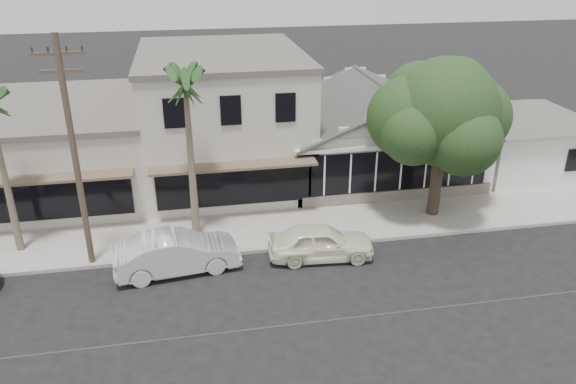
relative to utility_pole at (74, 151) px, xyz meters
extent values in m
plane|color=black|center=(9.00, -5.20, -4.79)|extent=(140.00, 140.00, 0.00)
cube|color=#9E9991|center=(1.00, 1.55, -4.71)|extent=(90.00, 3.50, 0.15)
cube|color=white|center=(14.00, 7.30, -3.29)|extent=(10.00, 8.00, 3.00)
cube|color=black|center=(14.00, 3.24, -3.04)|extent=(8.80, 0.10, 2.00)
cube|color=#60564C|center=(14.00, 3.25, -4.44)|extent=(9.60, 0.18, 0.70)
cube|color=white|center=(22.20, 6.30, -3.29)|extent=(6.00, 6.00, 3.00)
cube|color=beige|center=(6.00, 8.30, -1.54)|extent=(8.00, 10.00, 6.50)
cube|color=beige|center=(-3.00, 8.30, -2.69)|extent=(10.00, 10.00, 4.20)
cylinder|color=brown|center=(0.00, 0.00, -0.29)|extent=(0.24, 0.24, 9.00)
cube|color=brown|center=(0.00, 0.00, 3.51)|extent=(1.80, 0.12, 0.12)
cube|color=brown|center=(0.00, 0.00, 2.91)|extent=(1.40, 0.12, 0.12)
imported|color=white|center=(9.05, -1.11, -4.07)|extent=(4.36, 2.05, 1.44)
imported|color=silver|center=(3.34, -1.05, -4.00)|extent=(4.97, 2.28, 1.58)
cylinder|color=#433429|center=(15.07, 1.61, -3.33)|extent=(0.55, 0.55, 2.92)
sphere|color=#173314|center=(15.07, 1.61, 0.23)|extent=(4.74, 4.74, 4.74)
sphere|color=#173314|center=(16.71, 2.16, -0.23)|extent=(3.47, 3.47, 3.47)
sphere|color=#173314|center=(13.61, 1.97, -0.04)|extent=(3.65, 3.65, 3.65)
sphere|color=#173314|center=(15.43, 0.24, -0.59)|extent=(3.10, 3.10, 3.10)
sphere|color=#173314|center=(14.52, 3.07, 0.50)|extent=(3.28, 3.28, 3.28)
sphere|color=#173314|center=(16.16, 2.88, 0.87)|extent=(2.92, 2.92, 2.92)
sphere|color=#173314|center=(13.43, 0.88, -0.41)|extent=(2.74, 2.74, 2.74)
cone|color=#726651|center=(4.16, 1.54, -1.51)|extent=(0.36, 0.36, 6.56)
cone|color=#726651|center=(-3.02, 1.57, -1.71)|extent=(0.32, 0.32, 6.15)
camera|label=1|loc=(4.12, -20.25, 6.99)|focal=35.00mm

